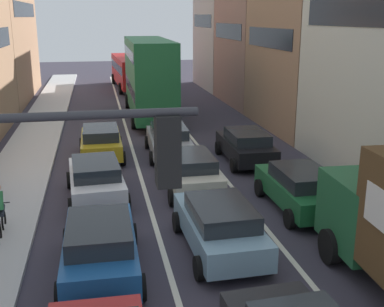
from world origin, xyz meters
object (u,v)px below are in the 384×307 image
object	(u,v)px
wagon_left_lane_second	(100,245)
sedan_left_lane_fourth	(101,141)
hatchback_centre_lane_third	(190,171)
sedan_right_lane_behind_truck	(300,188)
sedan_centre_lane_second	(220,225)
bus_far_queue_secondary	(130,70)
coupe_centre_lane_fourth	(169,140)
bus_mid_queue_primary	(149,75)
traffic_light_pole	(4,255)
wagon_right_lane_far	(246,145)
sedan_left_lane_third	(96,178)
cyclist_on_sidewalk	(0,212)

from	to	relation	value
wagon_left_lane_second	sedan_left_lane_fourth	world-z (taller)	same
hatchback_centre_lane_third	sedan_right_lane_behind_truck	bearing A→B (deg)	-127.72
sedan_left_lane_fourth	wagon_left_lane_second	bearing A→B (deg)	178.67
sedan_centre_lane_second	bus_far_queue_secondary	size ratio (longest dim) A/B	0.41
sedan_centre_lane_second	sedan_left_lane_fourth	world-z (taller)	same
sedan_centre_lane_second	sedan_left_lane_fourth	bearing A→B (deg)	15.34
hatchback_centre_lane_third	coupe_centre_lane_fourth	xyz separation A→B (m)	(-0.08, 4.95, 0.00)
hatchback_centre_lane_third	bus_mid_queue_primary	xyz separation A→B (m)	(0.04, 14.18, 2.03)
traffic_light_pole	wagon_right_lane_far	bearing A→B (deg)	63.08
sedan_centre_lane_second	bus_mid_queue_primary	size ratio (longest dim) A/B	0.41
wagon_left_lane_second	wagon_right_lane_far	world-z (taller)	same
sedan_left_lane_third	sedan_right_lane_behind_truck	size ratio (longest dim) A/B	1.02
sedan_left_lane_fourth	sedan_right_lane_behind_truck	xyz separation A→B (m)	(6.59, -7.81, 0.00)
coupe_centre_lane_fourth	sedan_left_lane_fourth	xyz separation A→B (m)	(-3.17, 0.27, 0.00)
sedan_centre_lane_second	wagon_right_lane_far	world-z (taller)	same
wagon_left_lane_second	sedan_left_lane_fourth	xyz separation A→B (m)	(0.20, 10.90, 0.00)
sedan_right_lane_behind_truck	wagon_right_lane_far	bearing A→B (deg)	1.34
sedan_centre_lane_second	coupe_centre_lane_fourth	xyz separation A→B (m)	(0.05, 10.02, 0.00)
traffic_light_pole	sedan_centre_lane_second	xyz separation A→B (m)	(4.33, 6.84, -3.02)
coupe_centre_lane_fourth	cyclist_on_sidewalk	bearing A→B (deg)	143.86
bus_mid_queue_primary	wagon_right_lane_far	bearing A→B (deg)	-163.12
wagon_right_lane_far	bus_far_queue_secondary	world-z (taller)	bus_far_queue_secondary
sedan_right_lane_behind_truck	coupe_centre_lane_fourth	bearing A→B (deg)	24.37
wagon_right_lane_far	bus_mid_queue_primary	bearing A→B (deg)	17.04
sedan_centre_lane_second	wagon_right_lane_far	bearing A→B (deg)	-23.53
coupe_centre_lane_fourth	traffic_light_pole	bearing A→B (deg)	167.34
bus_far_queue_secondary	cyclist_on_sidewalk	xyz separation A→B (m)	(-6.15, -30.86, -0.91)
sedan_left_lane_third	sedan_right_lane_behind_truck	world-z (taller)	same
wagon_left_lane_second	cyclist_on_sidewalk	distance (m)	3.91
hatchback_centre_lane_third	coupe_centre_lane_fourth	size ratio (longest dim) A/B	0.99
sedan_left_lane_fourth	bus_mid_queue_primary	distance (m)	9.76
traffic_light_pole	coupe_centre_lane_fourth	size ratio (longest dim) A/B	1.26
wagon_right_lane_far	cyclist_on_sidewalk	bearing A→B (deg)	124.12
sedan_centre_lane_second	cyclist_on_sidewalk	world-z (taller)	cyclist_on_sidewalk
hatchback_centre_lane_third	cyclist_on_sidewalk	distance (m)	7.03
hatchback_centre_lane_third	bus_far_queue_secondary	world-z (taller)	bus_far_queue_secondary
traffic_light_pole	sedan_centre_lane_second	world-z (taller)	traffic_light_pole
traffic_light_pole	bus_far_queue_secondary	world-z (taller)	traffic_light_pole
sedan_centre_lane_second	sedan_left_lane_third	distance (m)	5.88
hatchback_centre_lane_third	wagon_right_lane_far	xyz separation A→B (m)	(3.20, 3.19, 0.00)
sedan_left_lane_third	bus_mid_queue_primary	xyz separation A→B (m)	(3.56, 14.44, 2.03)
sedan_centre_lane_second	bus_mid_queue_primary	bearing A→B (deg)	-2.03
sedan_left_lane_fourth	wagon_right_lane_far	size ratio (longest dim) A/B	1.00
bus_mid_queue_primary	bus_far_queue_secondary	size ratio (longest dim) A/B	0.99
wagon_right_lane_far	cyclist_on_sidewalk	xyz separation A→B (m)	(-9.54, -6.23, 0.05)
hatchback_centre_lane_third	wagon_right_lane_far	size ratio (longest dim) A/B	0.99
sedan_left_lane_third	coupe_centre_lane_fourth	world-z (taller)	same
hatchback_centre_lane_third	sedan_left_lane_fourth	size ratio (longest dim) A/B	1.00
sedan_centre_lane_second	sedan_right_lane_behind_truck	xyz separation A→B (m)	(3.48, 2.47, 0.00)
sedan_left_lane_third	wagon_right_lane_far	world-z (taller)	same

